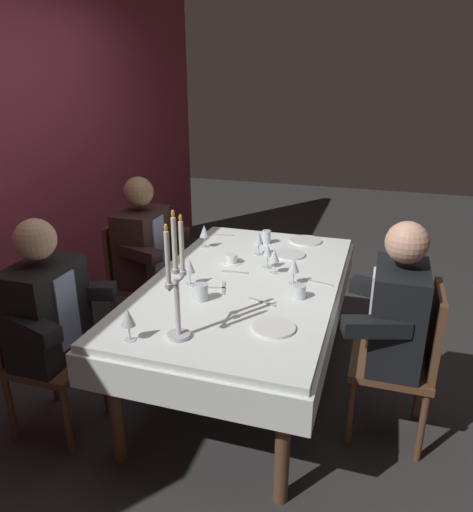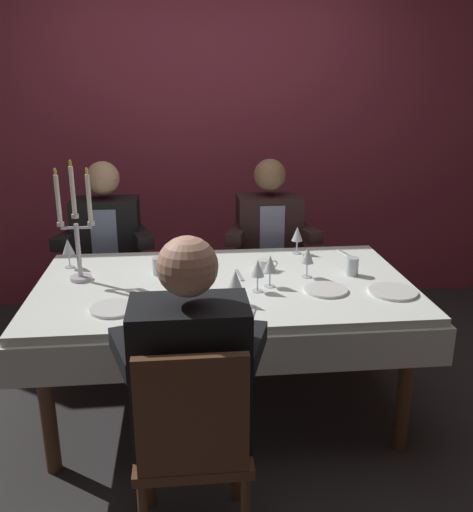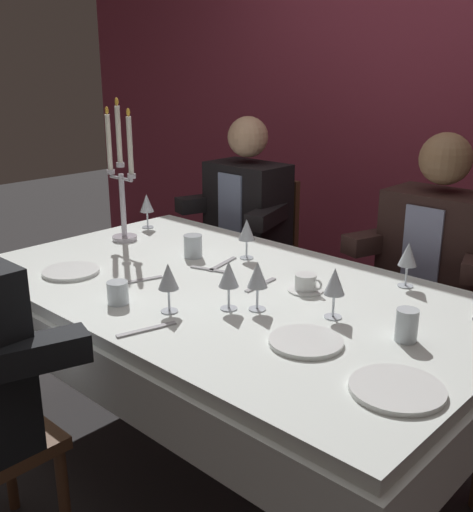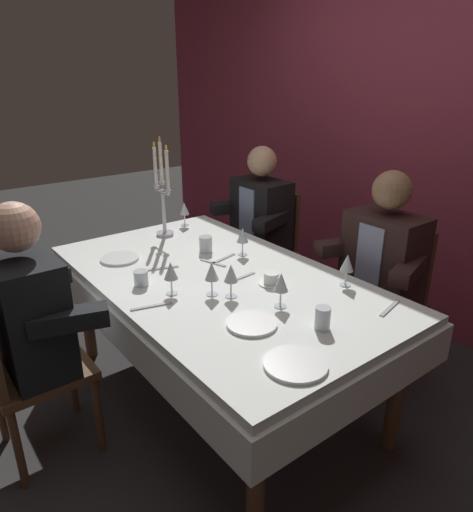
{
  "view_description": "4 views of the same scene",
  "coord_description": "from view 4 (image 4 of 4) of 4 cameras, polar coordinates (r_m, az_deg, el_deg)",
  "views": [
    {
      "loc": [
        -2.54,
        -0.75,
        1.91
      ],
      "look_at": [
        0.14,
        0.09,
        0.83
      ],
      "focal_mm": 33.73,
      "sensor_mm": 36.0,
      "label": 1
    },
    {
      "loc": [
        -0.2,
        -2.63,
        1.74
      ],
      "look_at": [
        0.07,
        0.02,
        0.87
      ],
      "focal_mm": 38.57,
      "sensor_mm": 36.0,
      "label": 2
    },
    {
      "loc": [
        1.41,
        -1.44,
        1.51
      ],
      "look_at": [
        -0.02,
        0.08,
        0.83
      ],
      "focal_mm": 42.28,
      "sensor_mm": 36.0,
      "label": 3
    },
    {
      "loc": [
        1.8,
        -1.26,
        1.73
      ],
      "look_at": [
        0.07,
        0.06,
        0.86
      ],
      "focal_mm": 32.78,
      "sensor_mm": 36.0,
      "label": 4
    }
  ],
  "objects": [
    {
      "name": "ground_plane",
      "position": [
        2.8,
        -2.03,
        -16.45
      ],
      "size": [
        12.0,
        12.0,
        0.0
      ],
      "primitive_type": "plane",
      "color": "#302E2F"
    },
    {
      "name": "candelabra",
      "position": [
        2.97,
        -8.98,
        7.26
      ],
      "size": [
        0.19,
        0.11,
        0.62
      ],
      "color": "silver",
      "rests_on": "dining_table"
    },
    {
      "name": "back_wall",
      "position": [
        3.45,
        21.37,
        14.03
      ],
      "size": [
        6.0,
        0.12,
        2.7
      ],
      "primitive_type": "cube",
      "color": "#913246",
      "rests_on": "ground_plane"
    },
    {
      "name": "knife_2",
      "position": [
        2.14,
        -10.31,
        -6.04
      ],
      "size": [
        0.07,
        0.19,
        0.01
      ],
      "primitive_type": "cube",
      "rotation": [
        0.0,
        0.0,
        1.31
      ],
      "color": "#B7B7BC",
      "rests_on": "dining_table"
    },
    {
      "name": "fork_1",
      "position": [
        2.53,
        -9.0,
        -1.48
      ],
      "size": [
        0.07,
        0.17,
        0.01
      ],
      "primitive_type": "cube",
      "rotation": [
        0.0,
        0.0,
        1.25
      ],
      "color": "#B7B7BC",
      "rests_on": "dining_table"
    },
    {
      "name": "seated_diner_1",
      "position": [
        2.25,
        -24.04,
        -6.48
      ],
      "size": [
        0.63,
        0.48,
        1.24
      ],
      "color": "brown",
      "rests_on": "ground_plane"
    },
    {
      "name": "wine_glass_4",
      "position": [
        2.2,
        -8.02,
        -1.86
      ],
      "size": [
        0.07,
        0.07,
        0.16
      ],
      "color": "silver",
      "rests_on": "dining_table"
    },
    {
      "name": "fork_0",
      "position": [
        2.57,
        -2.87,
        -0.84
      ],
      "size": [
        0.17,
        0.07,
        0.01
      ],
      "primitive_type": "cube",
      "rotation": [
        0.0,
        0.0,
        0.29
      ],
      "color": "#B7B7BC",
      "rests_on": "dining_table"
    },
    {
      "name": "wine_glass_3",
      "position": [
        2.15,
        -0.68,
        -2.23
      ],
      "size": [
        0.07,
        0.07,
        0.16
      ],
      "color": "silver",
      "rests_on": "dining_table"
    },
    {
      "name": "dinner_plate_0",
      "position": [
        1.74,
        7.22,
        -12.96
      ],
      "size": [
        0.23,
        0.23,
        0.01
      ],
      "primitive_type": "cylinder",
      "color": "white",
      "rests_on": "dining_table"
    },
    {
      "name": "wine_glass_0",
      "position": [
        2.17,
        -3.05,
        -2.01
      ],
      "size": [
        0.07,
        0.07,
        0.16
      ],
      "color": "silver",
      "rests_on": "dining_table"
    },
    {
      "name": "wine_glass_1",
      "position": [
        3.18,
        -6.4,
        5.72
      ],
      "size": [
        0.07,
        0.07,
        0.16
      ],
      "color": "silver",
      "rests_on": "dining_table"
    },
    {
      "name": "wine_glass_6",
      "position": [
        2.07,
        5.46,
        -3.29
      ],
      "size": [
        0.07,
        0.07,
        0.16
      ],
      "color": "silver",
      "rests_on": "dining_table"
    },
    {
      "name": "knife_4",
      "position": [
        2.63,
        -1.6,
        -0.32
      ],
      "size": [
        0.06,
        0.19,
        0.01
      ],
      "primitive_type": "cube",
      "rotation": [
        0.0,
        0.0,
        1.81
      ],
      "color": "#B7B7BC",
      "rests_on": "dining_table"
    },
    {
      "name": "wine_glass_5",
      "position": [
        2.33,
        13.35,
        -0.89
      ],
      "size": [
        0.07,
        0.07,
        0.16
      ],
      "color": "silver",
      "rests_on": "dining_table"
    },
    {
      "name": "dinner_plate_1",
      "position": [
        2.7,
        -14.06,
        -0.29
      ],
      "size": [
        0.21,
        0.21,
        0.01
      ],
      "primitive_type": "cylinder",
      "color": "white",
      "rests_on": "dining_table"
    },
    {
      "name": "water_tumbler_2",
      "position": [
        2.35,
        -11.57,
        -2.65
      ],
      "size": [
        0.07,
        0.07,
        0.08
      ],
      "primitive_type": "cylinder",
      "color": "silver",
      "rests_on": "dining_table"
    },
    {
      "name": "wine_glass_2",
      "position": [
        2.65,
        0.74,
        2.46
      ],
      "size": [
        0.07,
        0.07,
        0.16
      ],
      "color": "silver",
      "rests_on": "dining_table"
    },
    {
      "name": "water_tumbler_1",
      "position": [
        2.72,
        -3.77,
        1.46
      ],
      "size": [
        0.08,
        0.08,
        0.09
      ],
      "primitive_type": "cylinder",
      "color": "silver",
      "rests_on": "dining_table"
    },
    {
      "name": "dining_table",
      "position": [
        2.46,
        -2.22,
        -5.02
      ],
      "size": [
        1.94,
        1.14,
        0.74
      ],
      "color": "white",
      "rests_on": "ground_plane"
    },
    {
      "name": "dinner_plate_2",
      "position": [
        1.97,
        1.88,
        -8.25
      ],
      "size": [
        0.21,
        0.21,
        0.01
      ],
      "primitive_type": "cylinder",
      "color": "white",
      "rests_on": "dining_table"
    },
    {
      "name": "coffee_cup_0",
      "position": [
        2.32,
        4.31,
        -2.84
      ],
      "size": [
        0.13,
        0.12,
        0.06
      ],
      "color": "white",
      "rests_on": "dining_table"
    },
    {
      "name": "knife_5",
      "position": [
        2.2,
        18.22,
        -6.03
      ],
      "size": [
        0.06,
        0.19,
        0.01
      ],
      "primitive_type": "cube",
      "rotation": [
        0.0,
        0.0,
        1.8
      ],
      "color": "#B7B7BC",
      "rests_on": "dining_table"
    },
    {
      "name": "seated_diner_2",
      "position": [
        2.77,
        17.54,
        -0.37
      ],
      "size": [
        0.63,
        0.48,
        1.24
      ],
      "color": "brown",
      "rests_on": "ground_plane"
    },
    {
      "name": "seated_diner_0",
      "position": [
        3.44,
        3.08,
        4.94
      ],
      "size": [
        0.63,
        0.48,
        1.24
      ],
      "color": "brown",
      "rests_on": "ground_plane"
    },
    {
      "name": "fork_3",
      "position": [
        2.39,
        0.69,
        -2.6
      ],
      "size": [
        0.03,
        0.17,
        0.01
      ],
      "primitive_type": "cube",
      "rotation": [
        0.0,
        0.0,
        1.66
      ],
      "color": "#B7B7BC",
      "rests_on": "dining_table"
    },
    {
      "name": "water_tumbler_0",
      "position": [
        1.95,
        10.46,
        -7.46
      ],
      "size": [
        0.06,
        0.06,
        0.1
      ],
      "primitive_type": "cylinder",
      "color": "silver",
      "rests_on": "dining_table"
    }
  ]
}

